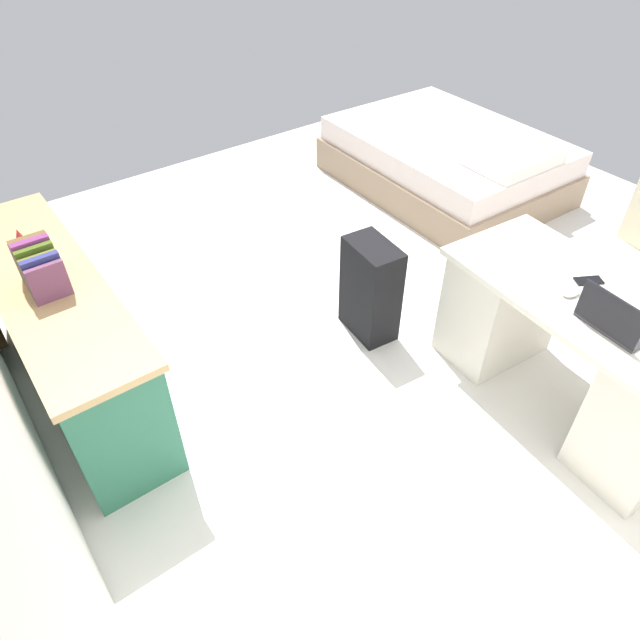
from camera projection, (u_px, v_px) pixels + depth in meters
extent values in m
plane|color=silver|center=(403.00, 305.00, 3.80)|extent=(5.68, 5.68, 0.00)
cube|color=silver|center=(591.00, 302.00, 2.72)|extent=(1.49, 0.78, 0.04)
cube|color=beige|center=(501.00, 304.00, 3.27)|extent=(0.45, 0.62, 0.69)
cylinder|color=black|center=(598.00, 323.00, 3.64)|extent=(0.52, 0.52, 0.04)
cylinder|color=black|center=(608.00, 300.00, 3.52)|extent=(0.06, 0.06, 0.42)
cube|color=beige|center=(622.00, 267.00, 3.35)|extent=(0.54, 0.54, 0.08)
cube|color=#28664C|center=(68.00, 339.00, 3.03)|extent=(1.76, 0.44, 0.72)
cube|color=tan|center=(45.00, 282.00, 2.78)|extent=(1.80, 0.48, 0.04)
cube|color=#225641|center=(144.00, 384.00, 3.00)|extent=(0.67, 0.01, 0.25)
cube|color=#225641|center=(91.00, 307.00, 3.48)|extent=(0.67, 0.01, 0.25)
cube|color=gray|center=(443.00, 171.00, 4.97)|extent=(1.94, 1.45, 0.28)
cube|color=silver|center=(447.00, 145.00, 4.81)|extent=(1.88, 1.39, 0.20)
cube|color=white|center=(513.00, 157.00, 4.30)|extent=(0.50, 0.69, 0.10)
cube|color=black|center=(370.00, 290.00, 3.42)|extent=(0.38, 0.26, 0.64)
cube|color=#333338|center=(617.00, 324.00, 2.56)|extent=(0.33, 0.24, 0.02)
cube|color=black|center=(610.00, 314.00, 2.45)|extent=(0.31, 0.04, 0.19)
ellipsoid|color=white|center=(571.00, 292.00, 2.73)|extent=(0.07, 0.10, 0.03)
cube|color=black|center=(589.00, 281.00, 2.81)|extent=(0.12, 0.15, 0.01)
cube|color=#673A5B|center=(49.00, 283.00, 2.59)|extent=(0.03, 0.17, 0.19)
cube|color=navy|center=(46.00, 276.00, 2.61)|extent=(0.03, 0.17, 0.21)
cube|color=#606525|center=(44.00, 273.00, 2.63)|extent=(0.03, 0.17, 0.20)
cube|color=#435A18|center=(40.00, 267.00, 2.65)|extent=(0.03, 0.17, 0.22)
cube|color=#742C6A|center=(37.00, 262.00, 2.67)|extent=(0.04, 0.17, 0.24)
cube|color=brown|center=(35.00, 258.00, 2.69)|extent=(0.04, 0.17, 0.24)
cube|color=#286D4D|center=(34.00, 257.00, 2.73)|extent=(0.03, 0.17, 0.20)
cone|color=red|center=(20.00, 238.00, 2.94)|extent=(0.08, 0.08, 0.11)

